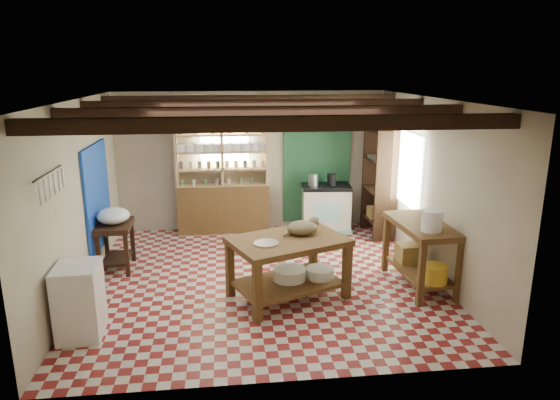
{
  "coord_description": "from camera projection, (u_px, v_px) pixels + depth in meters",
  "views": [
    {
      "loc": [
        -0.54,
        -6.78,
        3.01
      ],
      "look_at": [
        0.28,
        0.3,
        1.12
      ],
      "focal_mm": 32.0,
      "sensor_mm": 36.0,
      "label": 1
    }
  ],
  "objects": [
    {
      "name": "pot_rack",
      "position": [
        322.0,
        116.0,
        8.89
      ],
      "size": [
        0.86,
        0.12,
        0.36
      ],
      "primitive_type": "cube",
      "color": "black",
      "rests_on": "ceiling"
    },
    {
      "name": "wall_right",
      "position": [
        433.0,
        189.0,
        7.29
      ],
      "size": [
        0.04,
        5.0,
        2.6
      ],
      "primitive_type": "cube",
      "color": "#BDB298",
      "rests_on": "floor"
    },
    {
      "name": "ceiling",
      "position": [
        261.0,
        99.0,
        6.68
      ],
      "size": [
        5.0,
        5.0,
        0.02
      ],
      "primitive_type": "cube",
      "color": "#444448",
      "rests_on": "wall_back"
    },
    {
      "name": "yellow_tub",
      "position": [
        435.0,
        274.0,
        6.6
      ],
      "size": [
        0.35,
        0.35,
        0.24
      ],
      "primitive_type": "cylinder",
      "rotation": [
        0.0,
        0.0,
        0.06
      ],
      "color": "gold",
      "rests_on": "right_counter"
    },
    {
      "name": "wall_front",
      "position": [
        284.0,
        259.0,
        4.61
      ],
      "size": [
        5.0,
        0.04,
        2.6
      ],
      "primitive_type": "cube",
      "color": "#BDB298",
      "rests_on": "floor"
    },
    {
      "name": "blue_wall_patch",
      "position": [
        97.0,
        196.0,
        7.65
      ],
      "size": [
        0.04,
        1.4,
        1.6
      ],
      "primitive_type": "cube",
      "color": "#1845B5",
      "rests_on": "wall_left"
    },
    {
      "name": "window_right",
      "position": [
        407.0,
        169.0,
        8.22
      ],
      "size": [
        0.02,
        1.3,
        1.2
      ],
      "primitive_type": "cube",
      "color": "silver",
      "rests_on": "wall_right"
    },
    {
      "name": "shelving_unit",
      "position": [
        223.0,
        174.0,
        9.22
      ],
      "size": [
        1.7,
        0.34,
        2.2
      ],
      "primitive_type": "cube",
      "color": "tan",
      "rests_on": "floor"
    },
    {
      "name": "prep_table",
      "position": [
        116.0,
        246.0,
        7.61
      ],
      "size": [
        0.52,
        0.74,
        0.74
      ],
      "primitive_type": "cube",
      "rotation": [
        0.0,
        0.0,
        0.03
      ],
      "color": "black",
      "rests_on": "floor"
    },
    {
      "name": "kettle_right",
      "position": [
        332.0,
        179.0,
        9.31
      ],
      "size": [
        0.19,
        0.19,
        0.22
      ],
      "primitive_type": "cylinder",
      "rotation": [
        0.0,
        0.0,
        -0.09
      ],
      "color": "black",
      "rests_on": "stove"
    },
    {
      "name": "work_table",
      "position": [
        288.0,
        268.0,
        6.68
      ],
      "size": [
        1.73,
        1.46,
        0.83
      ],
      "primitive_type": "cube",
      "rotation": [
        0.0,
        0.0,
        0.38
      ],
      "color": "brown",
      "rests_on": "floor"
    },
    {
      "name": "enamel_bowl",
      "position": [
        113.0,
        216.0,
        7.48
      ],
      "size": [
        0.5,
        0.5,
        0.24
      ],
      "primitive_type": "ellipsoid",
      "rotation": [
        0.0,
        0.0,
        0.03
      ],
      "color": "white",
      "rests_on": "prep_table"
    },
    {
      "name": "cat",
      "position": [
        302.0,
        228.0,
        6.71
      ],
      "size": [
        0.52,
        0.49,
        0.19
      ],
      "primitive_type": "ellipsoid",
      "rotation": [
        0.0,
        0.0,
        0.56
      ],
      "color": "#8B7751",
      "rests_on": "work_table"
    },
    {
      "name": "wicker_basket",
      "position": [
        411.0,
        253.0,
        7.31
      ],
      "size": [
        0.4,
        0.33,
        0.27
      ],
      "primitive_type": "cube",
      "rotation": [
        0.0,
        0.0,
        0.06
      ],
      "color": "#A08040",
      "rests_on": "right_counter"
    },
    {
      "name": "floor",
      "position": [
        263.0,
        279.0,
        7.35
      ],
      "size": [
        5.0,
        5.0,
        0.02
      ],
      "primitive_type": "cube",
      "color": "maroon",
      "rests_on": "ground"
    },
    {
      "name": "utensil_rail",
      "position": [
        49.0,
        184.0,
        5.46
      ],
      "size": [
        0.06,
        0.9,
        0.28
      ],
      "primitive_type": "cube",
      "color": "black",
      "rests_on": "wall_left"
    },
    {
      "name": "window_back",
      "position": [
        224.0,
        141.0,
        9.23
      ],
      "size": [
        0.9,
        0.02,
        0.8
      ],
      "primitive_type": "cube",
      "color": "silver",
      "rests_on": "wall_back"
    },
    {
      "name": "green_wall_patch",
      "position": [
        317.0,
        163.0,
        9.53
      ],
      "size": [
        1.3,
        0.04,
        2.3
      ],
      "primitive_type": "cube",
      "color": "#1F4E2D",
      "rests_on": "wall_back"
    },
    {
      "name": "basin_large",
      "position": [
        289.0,
        274.0,
        6.77
      ],
      "size": [
        0.59,
        0.59,
        0.16
      ],
      "primitive_type": "cylinder",
      "rotation": [
        0.0,
        0.0,
        0.38
      ],
      "color": "white",
      "rests_on": "work_table"
    },
    {
      "name": "ceiling_beams",
      "position": [
        262.0,
        109.0,
        6.71
      ],
      "size": [
        5.0,
        3.8,
        0.15
      ],
      "primitive_type": "cube",
      "color": "black",
      "rests_on": "ceiling"
    },
    {
      "name": "basin_small",
      "position": [
        320.0,
        273.0,
        6.84
      ],
      "size": [
        0.51,
        0.51,
        0.14
      ],
      "primitive_type": "cylinder",
      "rotation": [
        0.0,
        0.0,
        0.38
      ],
      "color": "white",
      "rests_on": "work_table"
    },
    {
      "name": "white_cabinet",
      "position": [
        79.0,
        301.0,
        5.71
      ],
      "size": [
        0.5,
        0.59,
        0.86
      ],
      "primitive_type": "cube",
      "rotation": [
        0.0,
        0.0,
        0.04
      ],
      "color": "white",
      "rests_on": "floor"
    },
    {
      "name": "white_bucket",
      "position": [
        432.0,
        221.0,
        6.51
      ],
      "size": [
        0.3,
        0.3,
        0.28
      ],
      "primitive_type": "cylinder",
      "rotation": [
        0.0,
        0.0,
        0.06
      ],
      "color": "white",
      "rests_on": "right_counter"
    },
    {
      "name": "right_counter",
      "position": [
        420.0,
        255.0,
        7.01
      ],
      "size": [
        0.74,
        1.35,
        0.94
      ],
      "primitive_type": "cube",
      "rotation": [
        0.0,
        0.0,
        0.06
      ],
      "color": "brown",
      "rests_on": "floor"
    },
    {
      "name": "tall_rack",
      "position": [
        379.0,
        182.0,
        9.07
      ],
      "size": [
        0.4,
        0.86,
        2.0
      ],
      "primitive_type": "cube",
      "color": "black",
      "rests_on": "floor"
    },
    {
      "name": "steel_tray",
      "position": [
        266.0,
        243.0,
        6.36
      ],
      "size": [
        0.43,
        0.43,
        0.02
      ],
      "primitive_type": "cylinder",
      "rotation": [
        0.0,
        0.0,
        0.38
      ],
      "color": "#B8B9C1",
      "rests_on": "work_table"
    },
    {
      "name": "wall_left",
      "position": [
        78.0,
        199.0,
        6.73
      ],
      "size": [
        0.04,
        5.0,
        2.6
      ],
      "primitive_type": "cube",
      "color": "#BDB298",
      "rests_on": "floor"
    },
    {
      "name": "wall_back",
      "position": [
        252.0,
        161.0,
        9.41
      ],
      "size": [
        5.0,
        0.04,
        2.6
      ],
      "primitive_type": "cube",
      "color": "#BDB298",
      "rests_on": "floor"
    },
    {
      "name": "kettle_left",
      "position": [
        313.0,
        180.0,
        9.3
      ],
      "size": [
        0.2,
        0.2,
        0.21
      ],
      "primitive_type": "cylinder",
      "rotation": [
        0.0,
        0.0,
        -0.09
      ],
      "color": "#B8B9C1",
      "rests_on": "stove"
    },
    {
      "name": "stove",
      "position": [
        326.0,
        208.0,
        9.45
      ],
      "size": [
        0.95,
        0.68,
        0.88
      ],
      "primitive_type": "cube",
      "rotation": [
        0.0,
        0.0,
        -0.09
      ],
      "color": "beige",
      "rests_on": "floor"
    }
  ]
}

